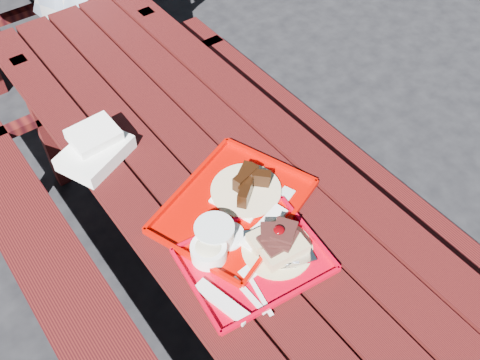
% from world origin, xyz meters
% --- Properties ---
extents(ground, '(60.00, 60.00, 0.00)m').
position_xyz_m(ground, '(0.00, 0.00, 0.00)').
color(ground, black).
rests_on(ground, ground).
extents(picnic_table_near, '(1.41, 2.40, 0.75)m').
position_xyz_m(picnic_table_near, '(-0.00, 0.00, 0.56)').
color(picnic_table_near, '#420F0C').
rests_on(picnic_table_near, ground).
extents(near_tray, '(0.43, 0.35, 0.12)m').
position_xyz_m(near_tray, '(-0.12, -0.36, 0.78)').
color(near_tray, '#B80015').
rests_on(near_tray, picnic_table_near).
extents(far_tray, '(0.56, 0.50, 0.08)m').
position_xyz_m(far_tray, '(-0.06, -0.20, 0.77)').
color(far_tray, '#AF0600').
rests_on(far_tray, picnic_table_near).
extents(white_cloth, '(0.28, 0.24, 0.09)m').
position_xyz_m(white_cloth, '(-0.29, 0.28, 0.79)').
color(white_cloth, white).
rests_on(white_cloth, picnic_table_near).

